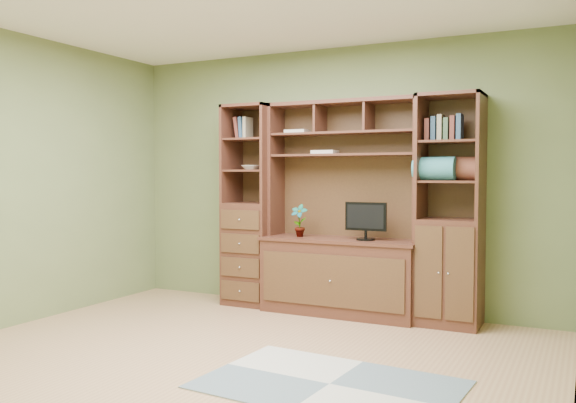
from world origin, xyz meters
The scene contains 11 objects.
room centered at (0.00, 0.00, 1.30)m, with size 4.60×4.10×2.64m.
center_hutch centered at (0.18, 1.73, 1.02)m, with size 1.54×0.53×2.05m, color #452218.
left_tower centered at (-0.82, 1.77, 1.02)m, with size 0.50×0.45×2.05m, color #452218.
right_tower centered at (1.20, 1.77, 1.02)m, with size 0.55×0.45×2.05m, color #452218.
rug centered at (0.84, -0.14, 0.01)m, with size 1.60×1.06×0.01m, color gray.
monitor centered at (0.45, 1.70, 0.97)m, with size 0.40×0.18×0.49m, color black.
orchid centered at (-0.24, 1.70, 0.89)m, with size 0.17×0.11×0.32m, color #B15F3C.
magazines centered at (-0.02, 1.82, 1.56)m, with size 0.23×0.17×0.04m, color beige.
bowl centered at (-0.82, 1.77, 1.41)m, with size 0.19×0.19×0.05m, color beige.
blanket_teal centered at (1.07, 1.73, 1.39)m, with size 0.36×0.21×0.21m, color teal.
blanket_red centered at (1.28, 1.85, 1.40)m, with size 0.38×0.21×0.21m, color brown.
Camera 1 is at (2.31, -3.68, 1.35)m, focal length 38.00 mm.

